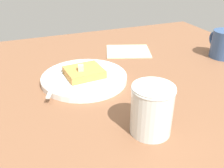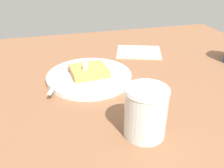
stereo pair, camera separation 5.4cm
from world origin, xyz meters
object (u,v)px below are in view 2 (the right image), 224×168
(fork, at_px, (61,76))
(napkin, at_px, (139,52))
(plate, at_px, (89,76))
(syrup_jar, at_px, (145,114))

(fork, height_order, napkin, fork)
(fork, relative_size, napkin, 1.09)
(fork, bearing_deg, napkin, -61.05)
(plate, bearing_deg, napkin, -52.33)
(fork, xyz_separation_m, napkin, (0.15, -0.26, -0.02))
(plate, xyz_separation_m, syrup_jar, (-0.24, -0.06, 0.04))
(plate, bearing_deg, syrup_jar, -166.42)
(syrup_jar, xyz_separation_m, napkin, (0.39, -0.13, -0.04))
(plate, xyz_separation_m, napkin, (0.15, -0.19, -0.01))
(napkin, bearing_deg, plate, 127.67)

